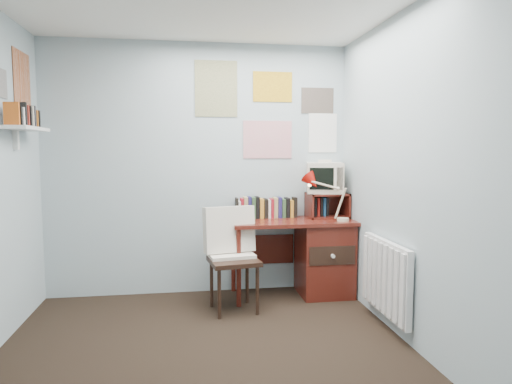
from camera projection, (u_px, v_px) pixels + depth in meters
ground at (209, 374)px, 2.96m from camera, size 3.50×3.50×0.00m
back_wall at (199, 170)px, 4.56m from camera, size 3.00×0.02×2.50m
right_wall at (430, 180)px, 3.07m from camera, size 0.02×3.50×2.50m
desk at (318, 254)px, 4.56m from camera, size 1.20×0.55×0.76m
desk_chair at (234, 261)px, 4.08m from camera, size 0.52×0.51×0.91m
desk_lamp at (343, 200)px, 4.38m from camera, size 0.34×0.31×0.42m
tv_riser at (327, 205)px, 4.64m from camera, size 0.40×0.30×0.25m
crt_tv at (325, 176)px, 4.63m from camera, size 0.42×0.40×0.34m
book_row at (265, 207)px, 4.61m from camera, size 0.60×0.14×0.22m
radiator at (386, 277)px, 3.69m from camera, size 0.09×0.80×0.60m
wall_shelf at (26, 129)px, 3.68m from camera, size 0.20×0.62×0.24m
posters_back at (268, 110)px, 4.61m from camera, size 1.20×0.01×0.90m
posters_left at (11, 80)px, 3.63m from camera, size 0.01×0.70×0.60m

